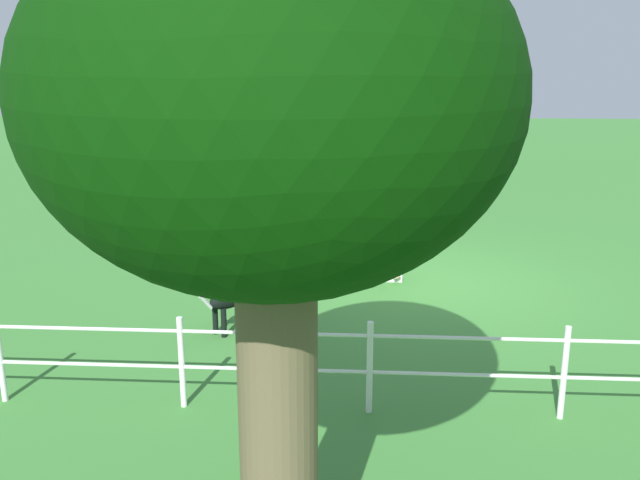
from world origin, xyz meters
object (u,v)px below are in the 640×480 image
Objects in this scene: frisbee_flying at (244,283)px; dog at (233,298)px; frisbee_held at (387,248)px; person at (388,236)px; tree_center_back at (273,112)px.

dog is at bearing 64.44° from frisbee_flying.
frisbee_flying is at bearing 11.31° from dog.
dog reaches higher than frisbee_flying.
frisbee_held reaches higher than frisbee_flying.
frisbee_held is (-1.98, -1.79, 0.19)m from dog.
dog is 3.28× the size of frisbee_held.
tree_center_back is (0.87, 6.65, 2.38)m from person.
person is 4.79× the size of frisbee_held.
frisbee_flying is at bearing -77.70° from tree_center_back.
person reaches higher than frisbee_held.
person is 2.73m from frisbee_flying.
dog is at bearing 42.19° from frisbee_held.
frisbee_flying is 1.03× the size of frisbee_held.
frisbee_held is at bearing -10.94° from dog.
frisbee_flying is at bearing 40.03° from frisbee_held.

